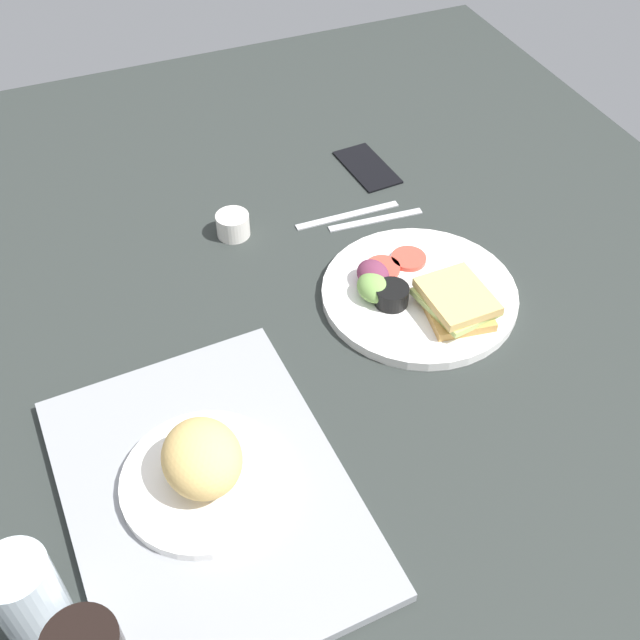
{
  "coord_description": "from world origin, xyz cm",
  "views": [
    {
      "loc": [
        -69.77,
        32.48,
        83.23
      ],
      "look_at": [
        2.0,
        3.0,
        4.0
      ],
      "focal_mm": 43.26,
      "sensor_mm": 36.0,
      "label": 1
    }
  ],
  "objects_px": {
    "espresso_cup": "(233,225)",
    "drinking_glass": "(26,594)",
    "serving_tray": "(208,493)",
    "plate_with_salad": "(419,293)",
    "knife": "(348,215)",
    "fork": "(376,219)",
    "cell_phone": "(367,166)",
    "bread_plate_near": "(203,468)"
  },
  "relations": [
    {
      "from": "espresso_cup",
      "to": "drinking_glass",
      "type": "bearing_deg",
      "value": 143.97
    },
    {
      "from": "serving_tray",
      "to": "plate_with_salad",
      "type": "distance_m",
      "value": 0.45
    },
    {
      "from": "serving_tray",
      "to": "knife",
      "type": "bearing_deg",
      "value": -40.71
    },
    {
      "from": "serving_tray",
      "to": "fork",
      "type": "bearing_deg",
      "value": -45.51
    },
    {
      "from": "plate_with_salad",
      "to": "drinking_glass",
      "type": "xyz_separation_m",
      "value": [
        -0.29,
        0.62,
        0.04
      ]
    },
    {
      "from": "cell_phone",
      "to": "drinking_glass",
      "type": "bearing_deg",
      "value": 128.5
    },
    {
      "from": "drinking_glass",
      "to": "knife",
      "type": "distance_m",
      "value": 0.8
    },
    {
      "from": "serving_tray",
      "to": "plate_with_salad",
      "type": "bearing_deg",
      "value": -62.26
    },
    {
      "from": "bread_plate_near",
      "to": "plate_with_salad",
      "type": "relative_size",
      "value": 0.68
    },
    {
      "from": "plate_with_salad",
      "to": "knife",
      "type": "xyz_separation_m",
      "value": [
        0.24,
        0.02,
        -0.01
      ]
    },
    {
      "from": "plate_with_salad",
      "to": "cell_phone",
      "type": "height_order",
      "value": "plate_with_salad"
    },
    {
      "from": "fork",
      "to": "bread_plate_near",
      "type": "bearing_deg",
      "value": 48.22
    },
    {
      "from": "serving_tray",
      "to": "bread_plate_near",
      "type": "height_order",
      "value": "bread_plate_near"
    },
    {
      "from": "drinking_glass",
      "to": "knife",
      "type": "height_order",
      "value": "drinking_glass"
    },
    {
      "from": "fork",
      "to": "knife",
      "type": "height_order",
      "value": "same"
    },
    {
      "from": "plate_with_salad",
      "to": "cell_phone",
      "type": "xyz_separation_m",
      "value": [
        0.36,
        -0.08,
        -0.01
      ]
    },
    {
      "from": "plate_with_salad",
      "to": "espresso_cup",
      "type": "height_order",
      "value": "plate_with_salad"
    },
    {
      "from": "drinking_glass",
      "to": "fork",
      "type": "height_order",
      "value": "drinking_glass"
    },
    {
      "from": "knife",
      "to": "plate_with_salad",
      "type": "bearing_deg",
      "value": 94.93
    },
    {
      "from": "bread_plate_near",
      "to": "drinking_glass",
      "type": "xyz_separation_m",
      "value": [
        -0.09,
        0.22,
        0.01
      ]
    },
    {
      "from": "bread_plate_near",
      "to": "espresso_cup",
      "type": "distance_m",
      "value": 0.5
    },
    {
      "from": "bread_plate_near",
      "to": "plate_with_salad",
      "type": "height_order",
      "value": "bread_plate_near"
    },
    {
      "from": "drinking_glass",
      "to": "cell_phone",
      "type": "distance_m",
      "value": 0.95
    },
    {
      "from": "plate_with_salad",
      "to": "espresso_cup",
      "type": "bearing_deg",
      "value": 39.13
    },
    {
      "from": "drinking_glass",
      "to": "fork",
      "type": "bearing_deg",
      "value": -52.37
    },
    {
      "from": "fork",
      "to": "serving_tray",
      "type": "bearing_deg",
      "value": 48.82
    },
    {
      "from": "serving_tray",
      "to": "fork",
      "type": "xyz_separation_m",
      "value": [
        0.42,
        -0.42,
        -0.01
      ]
    },
    {
      "from": "fork",
      "to": "drinking_glass",
      "type": "bearing_deg",
      "value": 41.96
    },
    {
      "from": "plate_with_salad",
      "to": "drinking_glass",
      "type": "distance_m",
      "value": 0.68
    },
    {
      "from": "espresso_cup",
      "to": "serving_tray",
      "type": "bearing_deg",
      "value": 158.62
    },
    {
      "from": "fork",
      "to": "cell_phone",
      "type": "distance_m",
      "value": 0.16
    },
    {
      "from": "cell_phone",
      "to": "bread_plate_near",
      "type": "bearing_deg",
      "value": 135.09
    },
    {
      "from": "espresso_cup",
      "to": "plate_with_salad",
      "type": "bearing_deg",
      "value": -140.87
    },
    {
      "from": "bread_plate_near",
      "to": "fork",
      "type": "relative_size",
      "value": 1.21
    },
    {
      "from": "plate_with_salad",
      "to": "knife",
      "type": "bearing_deg",
      "value": 3.86
    },
    {
      "from": "drinking_glass",
      "to": "knife",
      "type": "xyz_separation_m",
      "value": [
        0.52,
        -0.6,
        -0.05
      ]
    },
    {
      "from": "bread_plate_near",
      "to": "fork",
      "type": "distance_m",
      "value": 0.59
    },
    {
      "from": "plate_with_salad",
      "to": "knife",
      "type": "distance_m",
      "value": 0.24
    },
    {
      "from": "serving_tray",
      "to": "drinking_glass",
      "type": "relative_size",
      "value": 3.96
    },
    {
      "from": "bread_plate_near",
      "to": "espresso_cup",
      "type": "bearing_deg",
      "value": -21.65
    },
    {
      "from": "fork",
      "to": "knife",
      "type": "bearing_deg",
      "value": -32.54
    },
    {
      "from": "serving_tray",
      "to": "bread_plate_near",
      "type": "distance_m",
      "value": 0.04
    }
  ]
}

